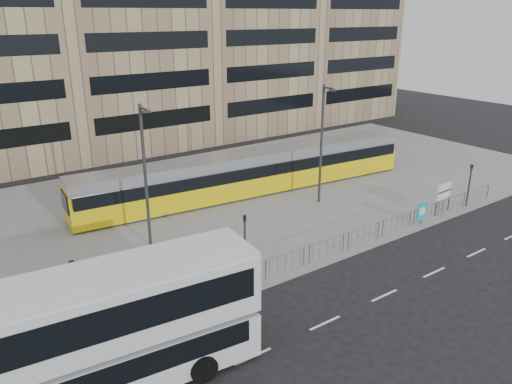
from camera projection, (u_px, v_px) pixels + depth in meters
ground at (301, 275)px, 26.64m from camera, size 120.00×120.00×0.00m
plaza at (192, 207)px, 35.79m from camera, size 64.00×24.00×0.15m
kerb at (300, 273)px, 26.65m from camera, size 64.00×0.25×0.17m
building_row at (91, 16)px, 49.32m from camera, size 70.40×18.40×31.20m
pedestrian_barrier at (323, 245)px, 27.79m from camera, size 32.07×0.07×1.10m
road_markings at (371, 302)px, 24.13m from camera, size 62.00×0.12×0.01m
double_decker_bus at (95, 332)px, 17.57m from camera, size 12.19×3.93×4.79m
tram at (252, 173)px, 37.87m from camera, size 27.28×5.05×3.20m
station_sign at (444, 193)px, 34.10m from camera, size 1.82×0.20×2.10m
ad_panel at (422, 211)px, 32.45m from camera, size 0.79×0.12×1.48m
pedestrian at (74, 276)px, 24.45m from camera, size 0.63×0.75×1.76m
traffic_light_west at (245, 235)px, 26.37m from camera, size 0.22×0.24×3.10m
traffic_light_east at (470, 180)px, 35.05m from camera, size 0.23×0.25×3.10m
lamp_post_west at (145, 172)px, 28.12m from camera, size 0.45×1.04×8.42m
lamp_post_east at (322, 140)px, 34.92m from camera, size 0.45×1.04×8.50m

